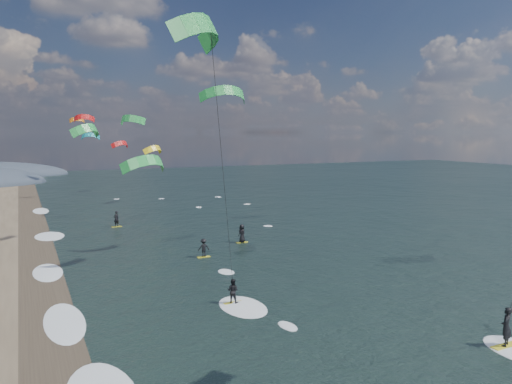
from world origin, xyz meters
name	(u,v)px	position (x,y,z in m)	size (l,w,h in m)	color
wet_sand_strip	(55,363)	(-12.00, 10.00, 0.00)	(3.00, 240.00, 0.00)	#382D23
kitesurfer_near_b	(222,139)	(-3.92, 9.72, 10.03)	(6.76, 9.00, 15.91)	gold
far_kitesurfers	(196,235)	(1.50, 30.38, 0.84)	(10.42, 17.49, 1.76)	gold
bg_kite_field	(123,129)	(-0.68, 52.55, 10.79)	(15.23, 69.06, 6.95)	green
shoreline_surf	(73,323)	(-10.80, 14.75, 0.00)	(2.40, 79.40, 0.11)	white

